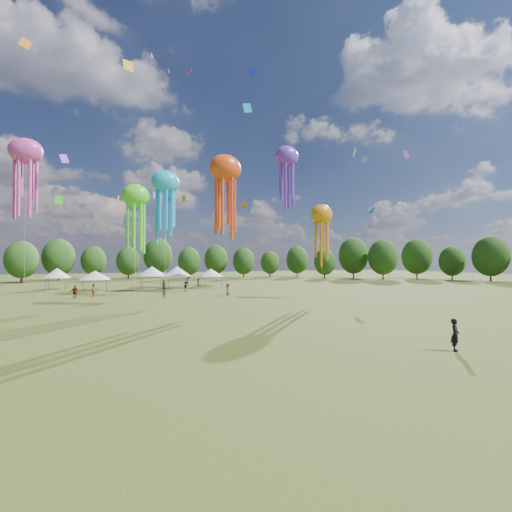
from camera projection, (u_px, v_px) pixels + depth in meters
name	position (u px, v px, depth m)	size (l,w,h in m)	color
ground	(304.00, 361.00, 17.66)	(300.00, 300.00, 0.00)	#384416
observer_main	(455.00, 335.00, 19.65)	(0.72, 0.47, 1.97)	black
spectator_near	(164.00, 293.00, 47.87)	(0.76, 0.59, 1.57)	gray
spectators_far	(169.00, 286.00, 60.42)	(23.27, 23.61, 1.92)	gray
festival_tents	(145.00, 272.00, 66.58)	(35.11, 9.65, 4.43)	#47474C
show_kites	(187.00, 183.00, 54.36)	(48.27, 28.07, 27.41)	#1CAEEF
small_kites	(172.00, 125.00, 56.19)	(71.52, 59.38, 43.83)	#1CAEEF
treeline	(139.00, 257.00, 73.27)	(201.57, 95.24, 13.43)	#38281C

